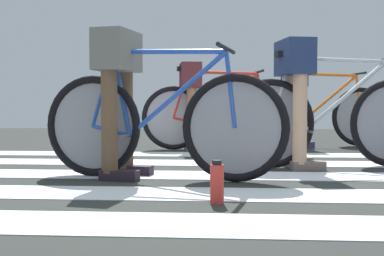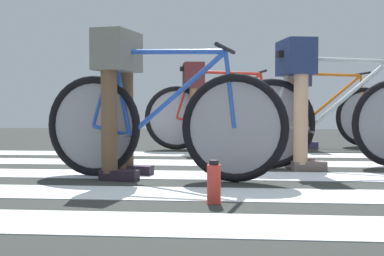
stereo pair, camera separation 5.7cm
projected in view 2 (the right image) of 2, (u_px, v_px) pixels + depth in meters
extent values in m
cube|color=#262A27|center=(219.00, 179.00, 3.57)|extent=(18.00, 14.00, 0.02)
cube|color=silver|center=(203.00, 225.00, 2.17)|extent=(5.20, 0.44, 0.00)
cube|color=silver|center=(236.00, 195.00, 2.89)|extent=(5.20, 0.44, 0.00)
cube|color=silver|center=(237.00, 176.00, 3.65)|extent=(5.20, 0.44, 0.00)
cube|color=silver|center=(221.00, 163.00, 4.42)|extent=(5.20, 0.44, 0.00)
cube|color=silver|center=(226.00, 155.00, 5.16)|extent=(5.20, 0.44, 0.00)
torus|color=black|center=(93.00, 126.00, 3.62)|extent=(0.71, 0.19, 0.72)
torus|color=black|center=(234.00, 128.00, 3.34)|extent=(0.71, 0.19, 0.72)
cylinder|color=gray|center=(93.00, 126.00, 3.62)|extent=(0.60, 0.12, 0.61)
cylinder|color=gray|center=(234.00, 128.00, 3.34)|extent=(0.60, 0.12, 0.61)
cylinder|color=#2750B4|center=(168.00, 52.00, 3.45)|extent=(0.79, 0.19, 0.05)
cylinder|color=#2750B4|center=(176.00, 95.00, 3.44)|extent=(0.69, 0.17, 0.59)
cylinder|color=#2750B4|center=(122.00, 94.00, 3.55)|extent=(0.16, 0.06, 0.59)
cylinder|color=#2750B4|center=(111.00, 131.00, 3.59)|extent=(0.29, 0.08, 0.09)
cylinder|color=#2750B4|center=(103.00, 89.00, 3.59)|extent=(0.19, 0.06, 0.53)
cylinder|color=#2750B4|center=(230.00, 90.00, 3.34)|extent=(0.09, 0.05, 0.50)
cube|color=black|center=(113.00, 48.00, 3.55)|extent=(0.25, 0.13, 0.05)
cylinder|color=black|center=(226.00, 49.00, 3.33)|extent=(0.13, 0.52, 0.03)
cylinder|color=#4C4C51|center=(130.00, 135.00, 3.55)|extent=(0.09, 0.34, 0.02)
cylinder|color=brown|center=(126.00, 104.00, 3.70)|extent=(0.11, 0.11, 0.93)
cylinder|color=brown|center=(109.00, 104.00, 3.43)|extent=(0.11, 0.11, 0.93)
cube|color=#62625A|center=(117.00, 51.00, 3.55)|extent=(0.30, 0.44, 0.28)
cube|color=black|center=(135.00, 170.00, 3.70)|extent=(0.27, 0.15, 0.07)
cube|color=black|center=(119.00, 175.00, 3.43)|extent=(0.27, 0.15, 0.07)
torus|color=black|center=(272.00, 124.00, 4.05)|extent=(0.71, 0.19, 0.72)
cylinder|color=gray|center=(272.00, 124.00, 4.05)|extent=(0.60, 0.12, 0.61)
cylinder|color=#B0BCBD|center=(340.00, 60.00, 4.08)|extent=(0.79, 0.19, 0.05)
cylinder|color=#B0BCBD|center=(347.00, 96.00, 4.10)|extent=(0.69, 0.17, 0.59)
cylinder|color=#B0BCBD|center=(299.00, 95.00, 4.06)|extent=(0.16, 0.06, 0.59)
cylinder|color=#B0BCBD|center=(289.00, 127.00, 4.06)|extent=(0.29, 0.08, 0.09)
cylinder|color=#B0BCBD|center=(282.00, 91.00, 4.04)|extent=(0.19, 0.06, 0.53)
cube|color=black|center=(292.00, 54.00, 4.04)|extent=(0.25, 0.13, 0.05)
cylinder|color=#4C4C51|center=(306.00, 131.00, 4.08)|extent=(0.09, 0.34, 0.02)
cylinder|color=tan|center=(290.00, 104.00, 4.20)|extent=(0.11, 0.11, 0.93)
cylinder|color=tan|center=(301.00, 104.00, 3.92)|extent=(0.11, 0.11, 0.93)
cube|color=navy|center=(296.00, 58.00, 4.04)|extent=(0.30, 0.44, 0.28)
cube|color=#6F5D58|center=(298.00, 162.00, 4.23)|extent=(0.27, 0.15, 0.07)
cube|color=#6F5D58|center=(309.00, 166.00, 3.95)|extent=(0.27, 0.15, 0.07)
torus|color=black|center=(177.00, 118.00, 5.74)|extent=(0.72, 0.17, 0.72)
torus|color=black|center=(266.00, 118.00, 5.83)|extent=(0.72, 0.17, 0.72)
cylinder|color=gray|center=(177.00, 118.00, 5.74)|extent=(0.60, 0.11, 0.61)
cylinder|color=gray|center=(266.00, 118.00, 5.83)|extent=(0.60, 0.11, 0.61)
cylinder|color=red|center=(226.00, 73.00, 5.76)|extent=(0.80, 0.17, 0.05)
cylinder|color=red|center=(231.00, 98.00, 5.78)|extent=(0.70, 0.15, 0.59)
cylinder|color=red|center=(196.00, 97.00, 5.75)|extent=(0.16, 0.06, 0.59)
cylinder|color=red|center=(189.00, 121.00, 5.75)|extent=(0.29, 0.07, 0.09)
cylinder|color=red|center=(184.00, 95.00, 5.74)|extent=(0.19, 0.06, 0.53)
cylinder|color=red|center=(263.00, 96.00, 5.81)|extent=(0.09, 0.04, 0.50)
cube|color=black|center=(191.00, 69.00, 5.73)|extent=(0.25, 0.13, 0.05)
cylinder|color=black|center=(261.00, 72.00, 5.80)|extent=(0.11, 0.52, 0.03)
cylinder|color=#4C4C51|center=(201.00, 123.00, 5.77)|extent=(0.08, 0.34, 0.02)
cylinder|color=brown|center=(192.00, 106.00, 5.89)|extent=(0.11, 0.11, 0.88)
cylinder|color=brown|center=(194.00, 106.00, 5.61)|extent=(0.11, 0.11, 0.88)
cube|color=#4B1E22|center=(193.00, 76.00, 5.73)|extent=(0.29, 0.44, 0.28)
cube|color=slate|center=(198.00, 145.00, 5.92)|extent=(0.27, 0.14, 0.07)
cube|color=slate|center=(201.00, 147.00, 5.64)|extent=(0.27, 0.14, 0.07)
torus|color=black|center=(282.00, 117.00, 6.09)|extent=(0.72, 0.17, 0.72)
torus|color=black|center=(365.00, 117.00, 6.16)|extent=(0.72, 0.17, 0.72)
cylinder|color=gray|center=(282.00, 117.00, 6.09)|extent=(0.60, 0.10, 0.61)
cylinder|color=gray|center=(365.00, 117.00, 6.16)|extent=(0.60, 0.10, 0.61)
cylinder|color=orange|center=(328.00, 74.00, 6.11)|extent=(0.80, 0.16, 0.05)
cylinder|color=orange|center=(333.00, 99.00, 6.12)|extent=(0.70, 0.14, 0.59)
cylinder|color=orange|center=(300.00, 98.00, 6.09)|extent=(0.16, 0.06, 0.59)
cylinder|color=orange|center=(293.00, 120.00, 6.10)|extent=(0.29, 0.07, 0.09)
cylinder|color=orange|center=(289.00, 95.00, 6.08)|extent=(0.19, 0.05, 0.53)
cylinder|color=orange|center=(363.00, 96.00, 6.15)|extent=(0.09, 0.04, 0.50)
cube|color=black|center=(295.00, 71.00, 6.07)|extent=(0.25, 0.13, 0.05)
cylinder|color=black|center=(361.00, 74.00, 6.14)|extent=(0.11, 0.52, 0.03)
cylinder|color=#4C4C51|center=(305.00, 122.00, 6.11)|extent=(0.07, 0.34, 0.02)
cylinder|color=beige|center=(294.00, 105.00, 6.23)|extent=(0.11, 0.11, 0.91)
cylinder|color=beige|center=(301.00, 105.00, 5.96)|extent=(0.11, 0.11, 0.91)
cube|color=#252746|center=(298.00, 75.00, 6.08)|extent=(0.28, 0.44, 0.28)
cube|color=#2F2C52|center=(299.00, 143.00, 6.26)|extent=(0.27, 0.14, 0.07)
cube|color=#2F2C52|center=(306.00, 145.00, 5.98)|extent=(0.27, 0.14, 0.07)
cylinder|color=red|center=(214.00, 184.00, 2.64)|extent=(0.07, 0.07, 0.20)
cylinder|color=black|center=(214.00, 162.00, 2.63)|extent=(0.05, 0.05, 0.02)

